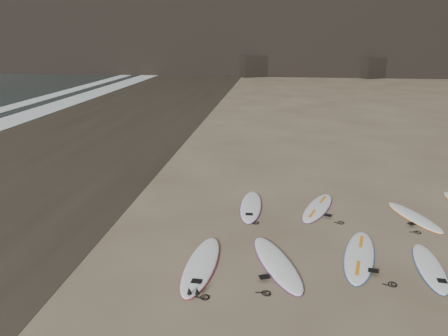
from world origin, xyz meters
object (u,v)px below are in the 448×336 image
at_px(surfboard_5, 251,206).
at_px(surfboard_1, 277,263).
at_px(surfboard_0, 201,264).
at_px(surfboard_6, 318,207).
at_px(surfboard_7, 414,217).
at_px(surfboard_2, 359,255).
at_px(surfboard_3, 430,267).

bearing_deg(surfboard_5, surfboard_1, -76.95).
bearing_deg(surfboard_5, surfboard_0, -104.42).
bearing_deg(surfboard_6, surfboard_7, 11.71).
bearing_deg(surfboard_2, surfboard_0, -153.78).
distance_m(surfboard_6, surfboard_7, 2.74).
height_order(surfboard_0, surfboard_1, surfboard_0).
bearing_deg(surfboard_0, surfboard_2, 16.12).
bearing_deg(surfboard_7, surfboard_3, -121.05).
xyz_separation_m(surfboard_0, surfboard_6, (2.94, 3.81, -0.00)).
xyz_separation_m(surfboard_2, surfboard_5, (-2.77, 2.79, -0.00)).
bearing_deg(surfboard_1, surfboard_7, 18.45).
relative_size(surfboard_1, surfboard_6, 1.08).
height_order(surfboard_2, surfboard_7, surfboard_2).
bearing_deg(surfboard_1, surfboard_0, 168.98).
relative_size(surfboard_2, surfboard_5, 1.07).
bearing_deg(surfboard_1, surfboard_6, 50.64).
distance_m(surfboard_0, surfboard_7, 6.62).
bearing_deg(surfboard_2, surfboard_3, 0.37).
bearing_deg(surfboard_2, surfboard_7, 65.30).
relative_size(surfboard_2, surfboard_7, 1.19).
relative_size(surfboard_0, surfboard_7, 1.19).
relative_size(surfboard_6, surfboard_7, 1.09).
relative_size(surfboard_0, surfboard_6, 1.10).
bearing_deg(surfboard_0, surfboard_5, 78.78).
xyz_separation_m(surfboard_1, surfboard_2, (1.95, 0.59, 0.00)).
distance_m(surfboard_2, surfboard_5, 3.93).
distance_m(surfboard_2, surfboard_6, 3.03).
relative_size(surfboard_0, surfboard_3, 1.20).
bearing_deg(surfboard_0, surfboard_1, 12.09).
height_order(surfboard_3, surfboard_5, surfboard_5).
xyz_separation_m(surfboard_3, surfboard_7, (0.47, 2.90, 0.00)).
xyz_separation_m(surfboard_2, surfboard_3, (1.50, -0.33, -0.01)).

